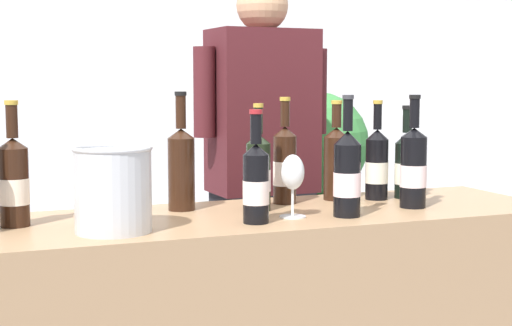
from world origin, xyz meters
TOP-DOWN VIEW (x-y plane):
  - wall_back at (0.00, 2.60)m, footprint 8.00×0.10m
  - wine_bottle_0 at (0.34, 0.15)m, footprint 0.08×0.08m
  - wine_bottle_1 at (0.49, -0.07)m, footprint 0.08×0.08m
  - wine_bottle_2 at (0.02, 0.05)m, footprint 0.08×0.08m
  - wine_bottle_3 at (0.46, 0.11)m, footprint 0.08×0.08m
  - wine_bottle_4 at (0.22, -0.14)m, footprint 0.08×0.08m
  - wine_bottle_5 at (-0.19, 0.14)m, footprint 0.08×0.08m
  - wine_bottle_6 at (-0.06, -0.14)m, footprint 0.07×0.07m
  - wine_bottle_7 at (0.15, 0.14)m, footprint 0.07×0.07m
  - wine_bottle_8 at (0.57, 0.10)m, footprint 0.08×0.08m
  - wine_bottle_9 at (-0.68, 0.05)m, footprint 0.08×0.08m
  - wine_glass at (0.07, -0.09)m, footprint 0.08×0.08m
  - ice_bucket at (-0.45, -0.12)m, footprint 0.21×0.21m
  - person_server at (0.26, 0.62)m, footprint 0.54×0.26m
  - potted_shrub at (0.71, 1.16)m, footprint 0.49×0.62m

SIDE VIEW (x-z plane):
  - potted_shrub at x=0.71m, z-range 0.12..1.40m
  - person_server at x=0.26m, z-range -0.02..1.68m
  - wine_bottle_8 at x=0.57m, z-range 0.89..1.20m
  - ice_bucket at x=-0.45m, z-range 0.94..1.16m
  - wine_bottle_6 at x=-0.06m, z-range 0.89..1.21m
  - wine_bottle_3 at x=0.46m, z-range 0.89..1.22m
  - wine_bottle_2 at x=0.02m, z-range 0.89..1.21m
  - wine_glass at x=0.07m, z-range 0.97..1.15m
  - wine_bottle_9 at x=-0.68m, z-range 0.89..1.23m
  - wine_bottle_7 at x=0.15m, z-range 0.89..1.23m
  - wine_bottle_4 at x=0.22m, z-range 0.89..1.23m
  - wine_bottle_1 at x=0.49m, z-range 0.89..1.23m
  - wine_bottle_0 at x=0.34m, z-range 0.90..1.23m
  - wine_bottle_5 at x=-0.19m, z-range 0.89..1.25m
  - wall_back at x=0.00m, z-range 0.00..2.80m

